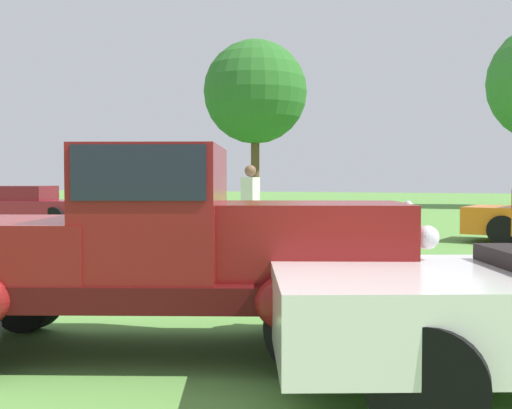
# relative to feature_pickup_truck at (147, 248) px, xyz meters

# --- Properties ---
(ground_plane) EXTENTS (120.00, 120.00, 0.00)m
(ground_plane) POSITION_rel_feature_pickup_truck_xyz_m (-0.55, -0.08, -0.87)
(ground_plane) COLOR #568C3D
(feature_pickup_truck) EXTENTS (4.68, 2.83, 1.70)m
(feature_pickup_truck) POSITION_rel_feature_pickup_truck_xyz_m (0.00, 0.00, 0.00)
(feature_pickup_truck) COLOR #400B0B
(feature_pickup_truck) RESTS_ON ground_plane
(show_car_burgundy) EXTENTS (4.28, 2.63, 1.22)m
(show_car_burgundy) POSITION_rel_feature_pickup_truck_xyz_m (-9.94, 10.52, -0.27)
(show_car_burgundy) COLOR maroon
(show_car_burgundy) RESTS_ON ground_plane
(show_car_skyblue) EXTENTS (4.62, 2.01, 1.22)m
(show_car_skyblue) POSITION_rel_feature_pickup_truck_xyz_m (-5.20, 10.52, -0.27)
(show_car_skyblue) COLOR #669EDB
(show_car_skyblue) RESTS_ON ground_plane
(spectator_near_truck) EXTENTS (0.25, 0.40, 1.69)m
(spectator_near_truck) POSITION_rel_feature_pickup_truck_xyz_m (-1.49, 6.61, 0.05)
(spectator_near_truck) COLOR #283351
(spectator_near_truck) RESTS_ON ground_plane
(canopy_tent_left_field) EXTENTS (3.05, 3.05, 2.71)m
(canopy_tent_left_field) POSITION_rel_feature_pickup_truck_xyz_m (-10.28, 16.75, 1.55)
(canopy_tent_left_field) COLOR #B7B7BC
(canopy_tent_left_field) RESTS_ON ground_plane
(treeline_far_left) EXTENTS (5.34, 5.34, 8.57)m
(treeline_far_left) POSITION_rel_feature_pickup_truck_xyz_m (-8.37, 26.29, 5.01)
(treeline_far_left) COLOR brown
(treeline_far_left) RESTS_ON ground_plane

